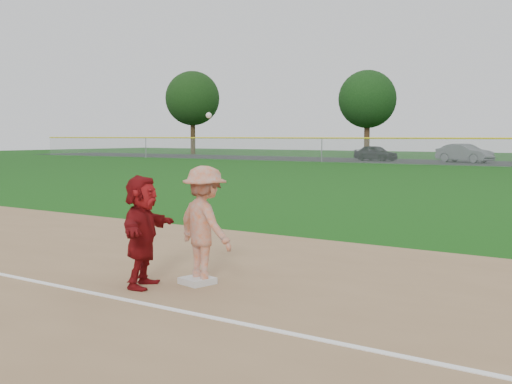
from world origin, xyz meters
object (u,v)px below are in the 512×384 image
Objects in this scene: first_base at (197,281)px; car_left at (376,153)px; base_runner at (142,231)px; car_mid at (465,153)px.

car_left is at bearing 111.07° from first_base.
car_left is (-16.81, 45.56, -0.13)m from base_runner.
car_mid is (7.47, 0.81, 0.08)m from car_left.
base_runner is 0.40× the size of car_left.
base_runner reaches higher than car_mid.
first_base is 0.26× the size of base_runner.
base_runner reaches higher than car_left.
base_runner is 0.35× the size of car_mid.
first_base is 0.09× the size of car_mid.
first_base is 46.84m from car_mid.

